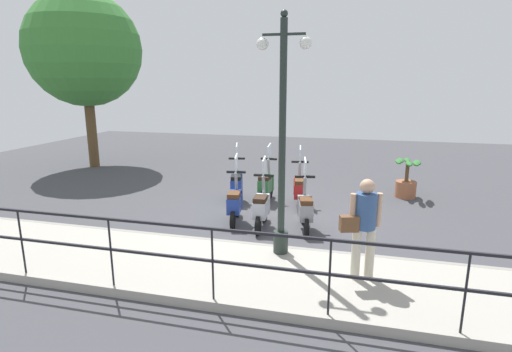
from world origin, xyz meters
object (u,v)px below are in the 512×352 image
object	(u,v)px
tree_large	(84,50)
scooter_far_0	(299,189)
scooter_near_1	(261,207)
pedestrian_with_bag	(364,222)
scooter_far_1	(266,185)
lamp_post_near	(282,153)
potted_palm	(406,182)
scooter_near_2	(235,203)
scooter_near_0	(305,209)
scooter_far_2	(236,184)

from	to	relation	value
tree_large	scooter_far_0	world-z (taller)	tree_large
scooter_near_1	scooter_far_0	distance (m)	1.81
pedestrian_with_bag	scooter_near_1	xyz separation A→B (m)	(2.13, 2.11, -0.60)
scooter_far_1	pedestrian_with_bag	bearing A→B (deg)	-147.27
pedestrian_with_bag	scooter_far_0	distance (m)	4.18
lamp_post_near	potted_palm	world-z (taller)	lamp_post_near
tree_large	scooter_near_2	distance (m)	9.29
scooter_far_0	scooter_near_2	bearing A→B (deg)	132.33
lamp_post_near	pedestrian_with_bag	xyz separation A→B (m)	(-0.64, -1.39, -0.88)
potted_palm	pedestrian_with_bag	bearing A→B (deg)	167.42
scooter_near_0	scooter_near_1	bearing A→B (deg)	83.51
tree_large	scooter_far_2	bearing A→B (deg)	-115.15
scooter_near_2	scooter_near_1	bearing A→B (deg)	-114.47
pedestrian_with_bag	scooter_far_1	distance (m)	4.77
scooter_near_2	scooter_far_1	size ratio (longest dim) A/B	1.00
scooter_near_2	scooter_far_2	xyz separation A→B (m)	(1.59, 0.45, 0.00)
pedestrian_with_bag	scooter_near_2	world-z (taller)	pedestrian_with_bag
pedestrian_with_bag	scooter_far_2	xyz separation A→B (m)	(3.89, 3.22, -0.60)
potted_palm	scooter_far_2	bearing A→B (deg)	109.80
tree_large	scooter_near_2	bearing A→B (deg)	-123.62
scooter_far_0	potted_palm	bearing A→B (deg)	-67.75
scooter_far_1	potted_palm	bearing A→B (deg)	-66.84
lamp_post_near	potted_palm	distance (m)	5.72
scooter_near_1	scooter_far_0	xyz separation A→B (m)	(1.72, -0.59, 0.00)
pedestrian_with_bag	scooter_far_2	size ratio (longest dim) A/B	1.03
scooter_near_1	scooter_far_1	size ratio (longest dim) A/B	1.00
lamp_post_near	pedestrian_with_bag	bearing A→B (deg)	-114.78
lamp_post_near	scooter_near_0	bearing A→B (deg)	-8.24
scooter_near_0	scooter_far_2	distance (m)	2.64
scooter_near_2	tree_large	bearing A→B (deg)	46.57
scooter_near_1	scooter_far_1	world-z (taller)	same
scooter_near_1	scooter_near_2	bearing A→B (deg)	71.73
scooter_near_2	scooter_far_1	distance (m)	1.78
scooter_near_1	scooter_near_2	distance (m)	0.68
scooter_near_0	scooter_far_1	size ratio (longest dim) A/B	1.00
scooter_near_0	scooter_far_0	distance (m)	1.66
pedestrian_with_bag	scooter_far_1	size ratio (longest dim) A/B	1.03
pedestrian_with_bag	scooter_far_1	xyz separation A→B (m)	(4.05, 2.44, -0.60)
tree_large	scooter_near_0	size ratio (longest dim) A/B	4.09
pedestrian_with_bag	scooter_near_0	distance (m)	2.58
lamp_post_near	scooter_near_0	world-z (taller)	lamp_post_near
lamp_post_near	scooter_far_0	world-z (taller)	lamp_post_near
scooter_far_0	scooter_far_1	distance (m)	0.94
pedestrian_with_bag	potted_palm	xyz separation A→B (m)	(5.49, -1.23, -0.63)
scooter_near_2	scooter_far_2	bearing A→B (deg)	5.99
pedestrian_with_bag	scooter_near_1	bearing A→B (deg)	26.60
scooter_near_0	scooter_far_1	distance (m)	2.23
pedestrian_with_bag	tree_large	size ratio (longest dim) A/B	0.25
potted_palm	scooter_near_0	world-z (taller)	scooter_near_0
lamp_post_near	potted_palm	size ratio (longest dim) A/B	3.87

